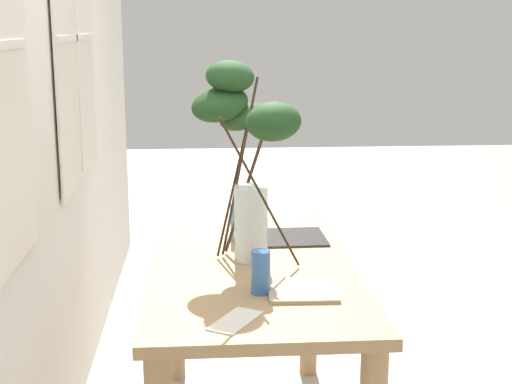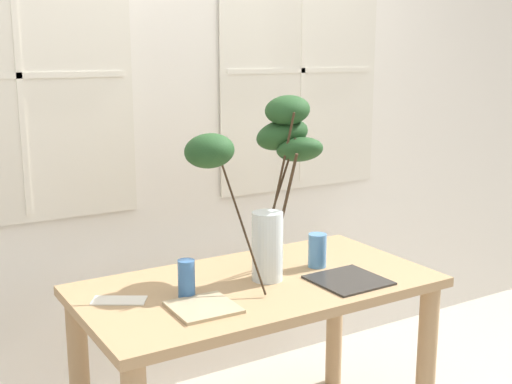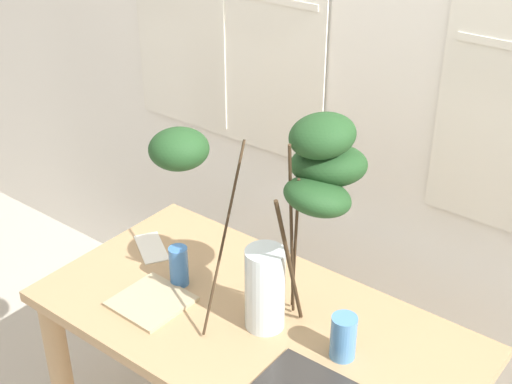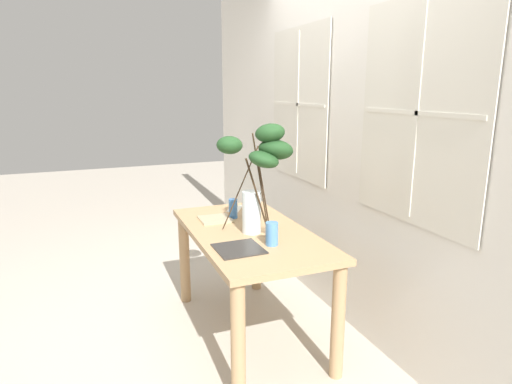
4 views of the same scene
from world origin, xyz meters
TOP-DOWN VIEW (x-y plane):
  - back_wall_with_windows at (-0.00, 0.76)m, footprint 5.47×0.14m
  - dining_table at (0.00, 0.00)m, footprint 1.36×0.72m
  - vase_with_branches at (0.08, 0.03)m, footprint 0.66×0.42m
  - drinking_glass_blue_left at (-0.30, -0.01)m, footprint 0.06×0.06m
  - drinking_glass_blue_right at (0.30, 0.03)m, footprint 0.07×0.07m
  - plate_square_left at (-0.30, -0.14)m, footprint 0.22×0.22m
  - plate_square_right at (0.30, -0.18)m, footprint 0.26×0.26m
  - napkin_folded at (-0.52, 0.08)m, footprint 0.21×0.17m

SIDE VIEW (x-z plane):
  - dining_table at x=0.00m, z-range 0.23..0.97m
  - napkin_folded at x=-0.52m, z-range 0.74..0.74m
  - plate_square_right at x=0.30m, z-range 0.74..0.74m
  - plate_square_left at x=-0.30m, z-range 0.74..0.75m
  - drinking_glass_blue_right at x=0.30m, z-range 0.74..0.87m
  - drinking_glass_blue_left at x=-0.30m, z-range 0.74..0.87m
  - vase_with_branches at x=0.08m, z-range 0.82..1.54m
  - back_wall_with_windows at x=0.00m, z-range 0.00..2.82m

